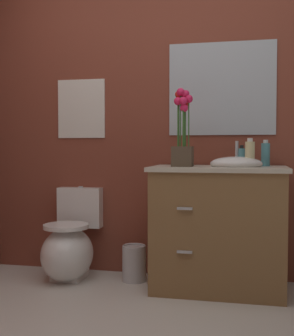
% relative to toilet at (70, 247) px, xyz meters
% --- Properties ---
extents(wall_back, '(4.55, 0.05, 2.50)m').
position_rel_toilet_xyz_m(wall_back, '(0.92, 0.30, 1.01)').
color(wall_back, brown).
rests_on(wall_back, ground_plane).
extents(toilet, '(0.38, 0.59, 0.69)m').
position_rel_toilet_xyz_m(toilet, '(0.00, 0.00, 0.00)').
color(toilet, white).
rests_on(toilet, ground_plane).
extents(vanity_cabinet, '(0.94, 0.56, 1.05)m').
position_rel_toilet_xyz_m(vanity_cabinet, '(1.13, -0.03, 0.20)').
color(vanity_cabinet, brown).
rests_on(vanity_cabinet, ground_plane).
extents(flower_vase, '(0.14, 0.14, 0.54)m').
position_rel_toilet_xyz_m(flower_vase, '(0.88, -0.10, 0.84)').
color(flower_vase, '#4C3D2D').
rests_on(flower_vase, vanity_cabinet).
extents(soap_bottle, '(0.05, 0.05, 0.15)m').
position_rel_toilet_xyz_m(soap_bottle, '(1.28, 0.09, 0.70)').
color(soap_bottle, teal).
rests_on(soap_bottle, vanity_cabinet).
extents(lotion_bottle, '(0.06, 0.06, 0.19)m').
position_rel_toilet_xyz_m(lotion_bottle, '(1.45, 0.10, 0.71)').
color(lotion_bottle, teal).
rests_on(lotion_bottle, vanity_cabinet).
extents(hand_wash_bottle, '(0.07, 0.07, 0.20)m').
position_rel_toilet_xyz_m(hand_wash_bottle, '(1.34, -0.03, 0.72)').
color(hand_wash_bottle, beige).
rests_on(hand_wash_bottle, vanity_cabinet).
extents(trash_bin, '(0.18, 0.18, 0.27)m').
position_rel_toilet_xyz_m(trash_bin, '(0.50, 0.05, -0.11)').
color(trash_bin, '#B7B7BC').
rests_on(trash_bin, ground_plane).
extents(wall_poster, '(0.40, 0.01, 0.47)m').
position_rel_toilet_xyz_m(wall_poster, '(0.00, 0.27, 1.08)').
color(wall_poster, silver).
extents(wall_mirror, '(0.80, 0.01, 0.70)m').
position_rel_toilet_xyz_m(wall_mirror, '(1.13, 0.27, 1.21)').
color(wall_mirror, '#B2BCC6').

